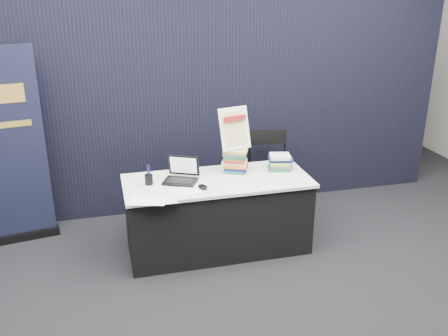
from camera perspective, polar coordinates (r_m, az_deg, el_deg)
floor at (r=4.69m, az=0.90°, el=-12.34°), size 8.00×8.00×0.00m
wall_back at (r=7.89m, az=-6.93°, el=14.90°), size 8.00×0.02×3.50m
drape_partition at (r=5.65m, az=-3.32°, el=6.87°), size 6.00×0.08×2.40m
display_table at (r=4.97m, az=-0.74°, el=-5.31°), size 1.80×0.75×0.75m
laptop at (r=4.78m, az=-5.12°, el=-0.86°), size 0.37×0.36×0.23m
mouse at (r=4.61m, az=-2.46°, el=-2.15°), size 0.11×0.14×0.04m
brochure_left at (r=4.42m, az=-8.60°, el=-3.68°), size 0.35×0.29×0.00m
brochure_mid at (r=4.42m, az=-7.15°, el=-3.63°), size 0.28×0.21×0.00m
brochure_right at (r=4.57m, az=-4.40°, el=-2.61°), size 0.31×0.24×0.00m
pen_cup at (r=4.74m, az=-8.58°, el=-1.31°), size 0.08×0.08×0.10m
book_stack_tall at (r=4.96m, az=1.29°, el=0.83°), size 0.26×0.24×0.24m
book_stack_short at (r=5.07m, az=6.45°, el=0.66°), size 0.26×0.22×0.16m
info_sign at (r=4.89m, az=1.22°, el=4.50°), size 0.33×0.19×0.43m
pullup_banner at (r=5.36m, az=-23.79°, el=0.76°), size 0.85×0.24×2.00m
stacking_chair at (r=5.61m, az=5.48°, el=-0.37°), size 0.49×0.49×0.97m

